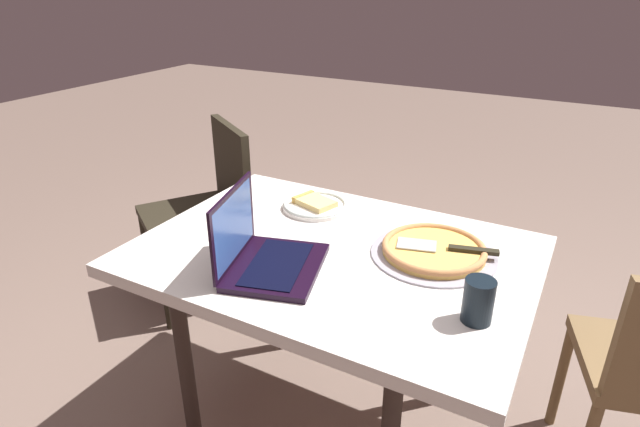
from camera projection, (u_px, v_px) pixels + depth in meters
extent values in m
plane|color=#745F53|center=(331.00, 424.00, 1.90)|extent=(12.00, 12.00, 0.00)
cube|color=silver|center=(333.00, 256.00, 1.60)|extent=(1.19, 0.85, 0.04)
cylinder|color=#2E231D|center=(187.00, 378.00, 1.63)|extent=(0.05, 0.05, 0.69)
cylinder|color=#2E231D|center=(298.00, 277.00, 2.17)|extent=(0.05, 0.05, 0.69)
cylinder|color=#2E231D|center=(458.00, 325.00, 1.88)|extent=(0.05, 0.05, 0.69)
cube|color=black|center=(277.00, 267.00, 1.48)|extent=(0.32, 0.36, 0.02)
cube|color=black|center=(277.00, 264.00, 1.48)|extent=(0.22, 0.30, 0.00)
cube|color=black|center=(233.00, 226.00, 1.46)|extent=(0.09, 0.30, 0.22)
cube|color=#2F4F96|center=(234.00, 226.00, 1.46)|extent=(0.08, 0.26, 0.19)
cylinder|color=white|center=(315.00, 207.00, 1.87)|extent=(0.24, 0.24, 0.01)
torus|color=silver|center=(315.00, 204.00, 1.86)|extent=(0.23, 0.23, 0.01)
cube|color=#E5C576|center=(315.00, 202.00, 1.86)|extent=(0.16, 0.13, 0.02)
cube|color=tan|center=(303.00, 197.00, 1.90)|extent=(0.04, 0.10, 0.03)
cylinder|color=#9E99A5|center=(433.00, 254.00, 1.56)|extent=(0.38, 0.38, 0.01)
cylinder|color=#EBB753|center=(434.00, 250.00, 1.56)|extent=(0.31, 0.31, 0.02)
torus|color=tan|center=(434.00, 248.00, 1.55)|extent=(0.31, 0.31, 0.02)
cube|color=#AFB3B5|center=(417.00, 245.00, 1.56)|extent=(0.13, 0.10, 0.00)
cube|color=black|center=(474.00, 250.00, 1.53)|extent=(0.15, 0.06, 0.01)
cube|color=beige|center=(229.00, 220.00, 1.78)|extent=(0.04, 0.17, 0.00)
cube|color=black|center=(243.00, 209.00, 1.86)|extent=(0.03, 0.10, 0.01)
cylinder|color=black|center=(478.00, 301.00, 1.25)|extent=(0.07, 0.07, 0.11)
cylinder|color=#512E16|center=(480.00, 290.00, 1.23)|extent=(0.07, 0.07, 0.01)
cube|color=black|center=(193.00, 217.00, 2.49)|extent=(0.63, 0.63, 0.04)
cube|color=black|center=(231.00, 166.00, 2.48)|extent=(0.38, 0.27, 0.41)
cylinder|color=black|center=(147.00, 250.00, 2.66)|extent=(0.03, 0.03, 0.41)
cylinder|color=black|center=(165.00, 290.00, 2.33)|extent=(0.03, 0.03, 0.41)
cylinder|color=black|center=(225.00, 233.00, 2.84)|extent=(0.03, 0.03, 0.41)
cylinder|color=black|center=(252.00, 268.00, 2.50)|extent=(0.03, 0.03, 0.41)
cylinder|color=brown|center=(560.00, 377.00, 1.82)|extent=(0.03, 0.03, 0.42)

